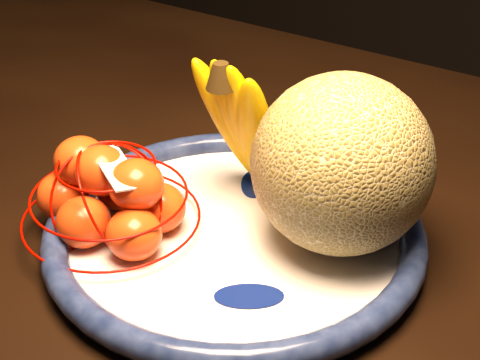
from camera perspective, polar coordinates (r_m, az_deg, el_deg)
The scene contains 6 objects.
dining_table at distance 0.88m, azimuth -5.89°, elevation -4.60°, with size 1.60×0.99×0.79m.
fruit_bowl at distance 0.71m, azimuth -0.44°, elevation -4.14°, with size 0.37×0.37×0.03m.
cantaloupe at distance 0.67m, azimuth 7.91°, elevation 1.23°, with size 0.17×0.17×0.17m, color olive.
banana_bunch at distance 0.73m, azimuth 0.28°, elevation 4.72°, with size 0.11×0.11×0.17m.
mandarin_bag at distance 0.71m, azimuth -10.09°, elevation -1.26°, with size 0.21×0.21×0.11m.
price_tag at distance 0.68m, azimuth -9.58°, elevation 0.95°, with size 0.07×0.03×0.00m, color white.
Camera 1 is at (0.53, -0.53, 1.23)m, focal length 55.00 mm.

